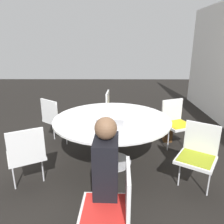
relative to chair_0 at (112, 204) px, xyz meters
name	(u,v)px	position (x,y,z in m)	size (l,w,h in m)	color
ground_plane	(112,162)	(-1.54, -0.02, -0.51)	(16.00, 16.00, 0.00)	black
conference_table	(112,126)	(-1.54, -0.02, 0.10)	(1.74, 1.74, 0.74)	#B7B7BC
chair_0	(112,204)	(0.00, 0.00, 0.00)	(0.45, 0.43, 0.86)	silver
chair_1	(198,152)	(-0.92, 1.06, 0.00)	(0.59, 0.60, 0.86)	silver
chair_2	(176,120)	(-2.09, 1.10, 0.00)	(0.56, 0.57, 0.86)	silver
chair_3	(114,108)	(-2.78, 0.01, 0.00)	(0.47, 0.45, 0.86)	silver
chair_4	(56,117)	(-2.23, -1.05, 0.00)	(0.60, 0.60, 0.86)	silver
chair_5	(26,153)	(-0.90, -1.08, 0.00)	(0.58, 0.59, 0.86)	silver
person_0	(105,169)	(-0.24, -0.07, 0.19)	(0.37, 0.27, 1.21)	black
laptop	(110,130)	(-0.98, -0.03, 0.28)	(0.27, 0.34, 0.21)	silver
coffee_cup	(86,114)	(-1.60, -0.41, 0.27)	(0.07, 0.07, 0.09)	white
handbag	(166,132)	(-2.43, 1.04, -0.37)	(0.36, 0.16, 0.28)	#513319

